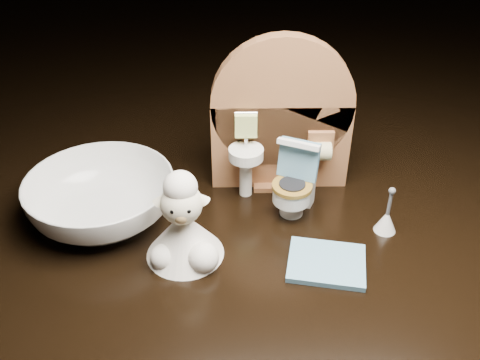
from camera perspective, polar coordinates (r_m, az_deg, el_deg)
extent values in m
cube|color=black|center=(0.51, 4.43, -9.04)|extent=(2.50, 2.50, 0.10)
cube|color=#935B36|center=(0.51, 4.32, 3.72)|extent=(0.13, 0.02, 0.09)
cylinder|color=#935B36|center=(0.49, 4.54, 8.06)|extent=(0.13, 0.02, 0.13)
cube|color=#935B36|center=(0.53, 4.13, -0.04)|extent=(0.05, 0.04, 0.01)
cylinder|color=white|center=(0.50, 0.62, 0.59)|extent=(0.01, 0.01, 0.04)
cylinder|color=white|center=(0.49, 0.65, 2.83)|extent=(0.03, 0.03, 0.01)
cylinder|color=silver|center=(0.49, 0.63, 4.38)|extent=(0.00, 0.00, 0.01)
cube|color=#CAD875|center=(0.48, 0.64, 5.82)|extent=(0.02, 0.01, 0.02)
cube|color=#935B36|center=(0.50, 8.59, 4.01)|extent=(0.02, 0.01, 0.02)
cylinder|color=beige|center=(0.50, 8.62, 3.06)|extent=(0.02, 0.02, 0.02)
cylinder|color=white|center=(0.49, 5.52, -2.76)|extent=(0.02, 0.02, 0.02)
cylinder|color=white|center=(0.48, 5.52, -1.49)|extent=(0.03, 0.03, 0.01)
cylinder|color=brown|center=(0.47, 5.58, -0.66)|extent=(0.04, 0.04, 0.00)
cube|color=white|center=(0.49, 6.30, -0.30)|extent=(0.03, 0.02, 0.04)
cube|color=#5D91AB|center=(0.47, 6.27, 2.19)|extent=(0.04, 0.03, 0.04)
cube|color=white|center=(0.46, 6.27, 3.80)|extent=(0.04, 0.02, 0.01)
cylinder|color=#84BB23|center=(0.48, 7.41, 2.11)|extent=(0.01, 0.01, 0.01)
cube|color=#5D91AB|center=(0.44, 9.22, -8.73)|extent=(0.07, 0.06, 0.00)
cone|color=white|center=(0.48, 15.32, -4.22)|extent=(0.02, 0.02, 0.02)
cylinder|color=#59595B|center=(0.47, 15.68, -2.40)|extent=(0.00, 0.00, 0.02)
sphere|color=#59595B|center=(0.46, 15.92, -1.12)|extent=(0.01, 0.01, 0.01)
cone|color=white|center=(0.44, -6.00, -5.72)|extent=(0.06, 0.06, 0.04)
sphere|color=white|center=(0.43, -3.96, -8.23)|extent=(0.03, 0.03, 0.03)
sphere|color=white|center=(0.44, -8.21, -8.15)|extent=(0.02, 0.02, 0.02)
sphere|color=#F5EAC6|center=(0.42, -6.27, -2.53)|extent=(0.03, 0.03, 0.03)
sphere|color=#9E7D4C|center=(0.41, -6.30, -3.89)|extent=(0.01, 0.01, 0.01)
sphere|color=white|center=(0.41, -6.38, -0.79)|extent=(0.03, 0.03, 0.03)
cone|color=#F5EAC6|center=(0.42, -8.37, -1.94)|extent=(0.02, 0.01, 0.02)
cone|color=#F5EAC6|center=(0.41, -4.22, -1.81)|extent=(0.02, 0.01, 0.02)
sphere|color=black|center=(0.40, -7.20, -3.35)|extent=(0.00, 0.00, 0.00)
sphere|color=black|center=(0.40, -5.52, -3.30)|extent=(0.00, 0.00, 0.00)
imported|color=white|center=(0.49, -14.58, -1.92)|extent=(0.13, 0.13, 0.04)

